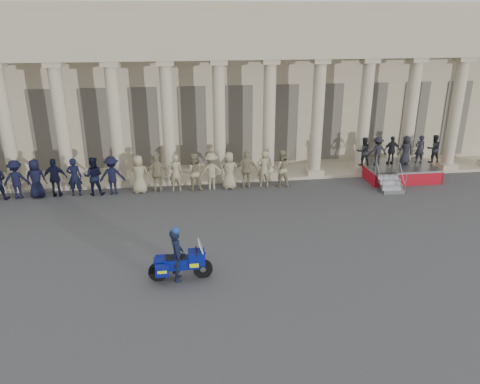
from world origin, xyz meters
The scene contains 6 objects.
ground centered at (0.00, 0.00, 0.00)m, with size 90.00×90.00×0.00m, color #38383B.
building centered at (0.00, 14.74, 4.52)m, with size 40.00×12.50×9.00m.
officer_rank centered at (-5.12, 6.74, 0.96)m, with size 19.30×0.73×1.92m.
reviewing_stand centered at (10.76, 7.16, 1.25)m, with size 4.74×3.70×2.28m.
motorcycle centered at (-0.94, -1.79, 0.60)m, with size 2.15×0.88×1.38m.
rider centered at (-1.06, -1.79, 0.95)m, with size 0.45×0.68×1.93m.
Camera 1 is at (-0.83, -15.66, 8.38)m, focal length 35.00 mm.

